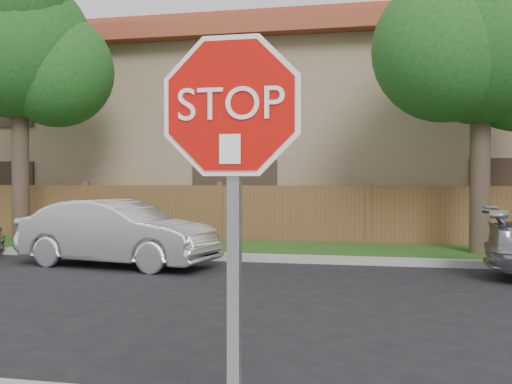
# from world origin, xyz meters

# --- Properties ---
(far_curb) EXTENTS (70.00, 0.30, 0.15)m
(far_curb) POSITION_xyz_m (0.00, 8.15, 0.07)
(far_curb) COLOR gray
(far_curb) RESTS_ON ground
(grass_strip) EXTENTS (70.00, 3.00, 0.12)m
(grass_strip) POSITION_xyz_m (0.00, 9.80, 0.06)
(grass_strip) COLOR #1E4714
(grass_strip) RESTS_ON ground
(fence) EXTENTS (70.00, 0.12, 1.60)m
(fence) POSITION_xyz_m (0.00, 11.40, 0.80)
(fence) COLOR brown
(fence) RESTS_ON ground
(apartment_building) EXTENTS (35.20, 9.20, 7.20)m
(apartment_building) POSITION_xyz_m (0.00, 17.00, 3.53)
(apartment_building) COLOR #8D7557
(apartment_building) RESTS_ON ground
(tree_left) EXTENTS (4.80, 3.90, 7.78)m
(tree_left) POSITION_xyz_m (-8.98, 9.57, 5.22)
(tree_left) COLOR #382B21
(tree_left) RESTS_ON ground
(tree_mid) EXTENTS (4.80, 3.90, 7.35)m
(tree_mid) POSITION_xyz_m (2.52, 9.57, 4.87)
(tree_mid) COLOR #382B21
(tree_mid) RESTS_ON ground
(stop_sign) EXTENTS (1.01, 0.13, 2.55)m
(stop_sign) POSITION_xyz_m (-0.35, -1.48, 1.83)
(stop_sign) COLOR gray
(stop_sign) RESTS_ON sidewalk_near
(sedan_left) EXTENTS (4.30, 2.11, 1.36)m
(sedan_left) POSITION_xyz_m (-4.90, 6.85, 0.68)
(sedan_left) COLOR silver
(sedan_left) RESTS_ON ground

